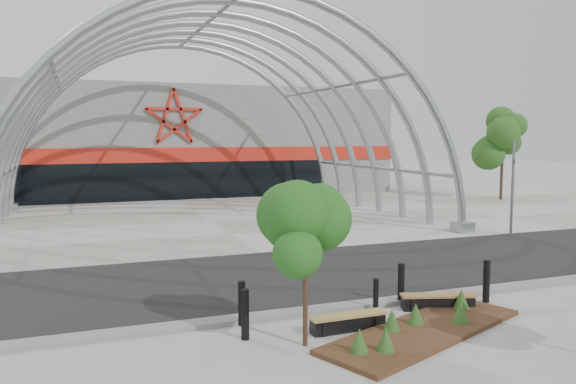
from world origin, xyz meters
name	(u,v)px	position (x,y,z in m)	size (l,w,h in m)	color
ground	(342,306)	(0.00, 0.00, 0.00)	(140.00, 140.00, 0.00)	#999994
road	(294,275)	(0.00, 3.50, 0.01)	(140.00, 7.00, 0.02)	black
forecourt	(209,221)	(0.00, 15.50, 0.02)	(60.00, 17.00, 0.04)	gray
kerb	(347,306)	(0.00, -0.25, 0.06)	(60.00, 0.50, 0.12)	slate
arena_building	(159,141)	(0.00, 33.45, 3.99)	(34.00, 15.24, 8.00)	slate
vault_canopy	(209,221)	(0.00, 15.50, 0.02)	(20.80, 15.80, 20.36)	#969CA0
planting_bed	(422,327)	(0.76, -2.45, 0.14)	(5.81, 3.70, 0.59)	#3B2217
signal_pole	(513,185)	(11.53, 6.65, 2.24)	(0.12, 0.60, 4.29)	slate
street_tree_0	(305,236)	(-1.96, -2.20, 2.35)	(1.43, 1.43, 3.26)	black
bench_0	(348,323)	(-0.70, -1.70, 0.19)	(1.82, 0.41, 0.38)	black
bench_1	(438,302)	(2.14, -1.11, 0.19)	(1.91, 0.96, 0.39)	black
bollard_0	(242,303)	(-2.85, -0.50, 0.52)	(0.17, 0.17, 1.04)	black
bollard_1	(245,314)	(-3.04, -1.41, 0.56)	(0.18, 0.18, 1.11)	black
bollard_2	(401,284)	(1.50, -0.40, 0.54)	(0.17, 0.17, 1.09)	black
bollard_3	(376,295)	(0.56, -0.73, 0.43)	(0.14, 0.14, 0.85)	black
bollard_4	(486,281)	(3.71, -1.04, 0.57)	(0.18, 0.18, 1.13)	black
bg_tree_1	(503,138)	(21.00, 18.00, 4.25)	(2.70, 2.70, 5.91)	black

